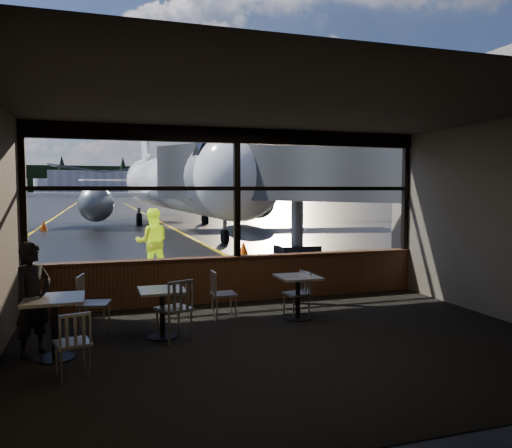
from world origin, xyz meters
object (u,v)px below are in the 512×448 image
cafe_table_near (298,298)px  airliner (175,144)px  jet_bridge (298,189)px  chair_mid_w (94,304)px  chair_mid_s (174,310)px  cafe_table_mid (162,314)px  chair_left_s (72,344)px  passenger (33,299)px  cone_wing (44,226)px  chair_near_e (296,294)px  cafe_table_left (55,329)px  ground_crew (152,242)px  chair_near_w (224,295)px  cone_nose (244,249)px

cafe_table_near → airliner: bearing=86.6°
jet_bridge → chair_mid_w: jet_bridge is taller
chair_mid_s → jet_bridge: bearing=35.3°
cafe_table_mid → chair_left_s: size_ratio=0.91×
passenger → cone_wing: size_ratio=2.76×
chair_near_e → cone_wing: chair_near_e is taller
cafe_table_left → ground_crew: size_ratio=0.47×
cone_wing → chair_near_w: bearing=-76.9°
chair_left_s → cafe_table_near: bearing=10.6°
cafe_table_near → ground_crew: 5.65m
cafe_table_left → passenger: passenger is taller
cafe_table_mid → chair_mid_s: 0.28m
cone_wing → jet_bridge: bearing=-57.5°
chair_near_w → jet_bridge: bearing=148.4°
airliner → chair_left_s: 26.12m
jet_bridge → cafe_table_near: size_ratio=13.70×
ground_crew → airliner: bearing=-97.6°
chair_mid_s → cafe_table_mid: bearing=103.9°
passenger → jet_bridge: bearing=0.1°
chair_near_e → ground_crew: (-1.99, 5.13, 0.48)m
chair_mid_w → cafe_table_mid: bearing=75.0°
chair_near_e → chair_mid_s: (-2.29, -0.74, 0.07)m
jet_bridge → chair_near_w: bearing=-121.7°
cafe_table_mid → ground_crew: (0.45, 5.65, 0.51)m
jet_bridge → cafe_table_left: bearing=-130.2°
passenger → chair_near_w: bearing=-27.2°
chair_left_s → cone_nose: (4.97, 9.65, -0.15)m
passenger → cone_wing: (-1.97, 22.24, -0.50)m
airliner → cafe_table_near: bearing=-95.4°
cafe_table_mid → chair_left_s: chair_left_s is taller
cafe_table_near → jet_bridge: bearing=67.6°
cafe_table_near → ground_crew: ground_crew is taller
jet_bridge → chair_mid_s: jet_bridge is taller
cafe_table_near → cafe_table_mid: cafe_table_near is taller
cafe_table_near → chair_left_s: bearing=-155.2°
airliner → cafe_table_mid: airliner is taller
cafe_table_mid → cone_wing: bearing=99.7°
chair_mid_w → cone_nose: size_ratio=1.74×
airliner → chair_mid_s: 24.82m
cafe_table_left → chair_mid_w: (0.50, 1.08, 0.05)m
chair_mid_s → cone_nose: (3.58, 8.56, -0.21)m
airliner → chair_near_w: 23.71m
cafe_table_mid → ground_crew: bearing=85.5°
cone_nose → cafe_table_near: bearing=-99.5°
chair_left_s → cone_wing: chair_left_s is taller
cafe_table_mid → chair_left_s: bearing=-133.5°
ground_crew → cone_wing: size_ratio=3.13×
cone_nose → passenger: bearing=-122.5°
airliner → passenger: airliner is taller
passenger → cone_wing: 22.34m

